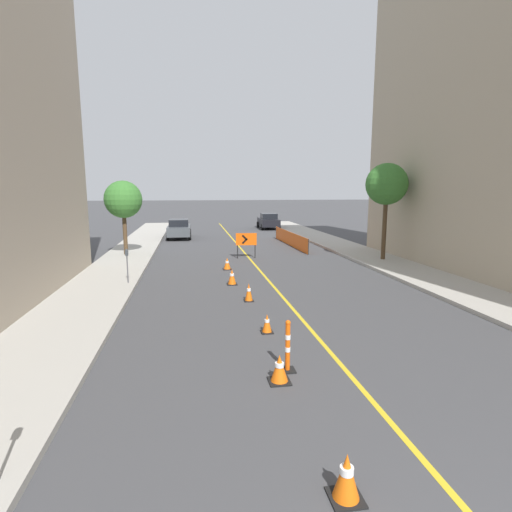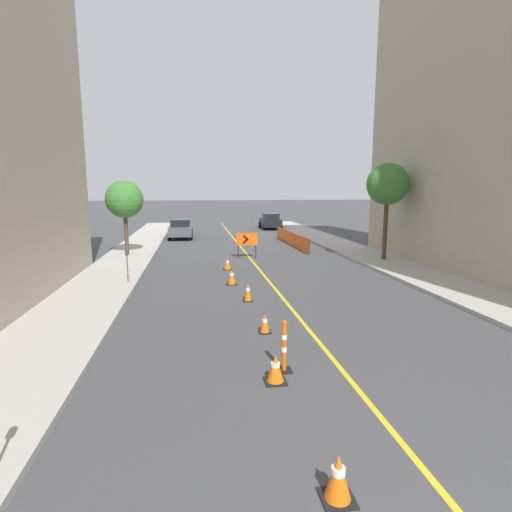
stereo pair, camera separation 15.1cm
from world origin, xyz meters
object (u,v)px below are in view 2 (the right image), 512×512
at_px(parked_car_curb_mid, 270,221).
at_px(traffic_cone_fourth, 248,292).
at_px(traffic_cone_fifth, 232,277).
at_px(parked_car_curb_near, 181,229).
at_px(delineator_post_front, 284,349).
at_px(street_tree_left_near, 124,200).
at_px(traffic_cone_farthest, 227,264).
at_px(parking_meter_far_curb, 127,259).
at_px(street_tree_right_near, 388,185).
at_px(arrow_barricade_primary, 247,240).
at_px(traffic_cone_nearest, 338,477).
at_px(traffic_cone_second, 275,369).
at_px(traffic_cone_third, 265,324).

bearing_deg(parked_car_curb_mid, traffic_cone_fourth, -100.00).
height_order(traffic_cone_fourth, traffic_cone_fifth, traffic_cone_fifth).
bearing_deg(parked_car_curb_near, traffic_cone_fourth, -80.94).
xyz_separation_m(delineator_post_front, street_tree_left_near, (-5.93, 16.48, 2.88)).
bearing_deg(parked_car_curb_near, traffic_cone_farthest, -78.27).
relative_size(parking_meter_far_curb, street_tree_right_near, 0.27).
bearing_deg(arrow_barricade_primary, traffic_cone_nearest, -90.50).
height_order(traffic_cone_nearest, arrow_barricade_primary, arrow_barricade_primary).
bearing_deg(delineator_post_front, parked_car_curb_near, 96.80).
bearing_deg(parked_car_curb_mid, traffic_cone_second, -98.10).
bearing_deg(traffic_cone_nearest, traffic_cone_fourth, 89.42).
relative_size(traffic_cone_third, delineator_post_front, 0.46).
height_order(delineator_post_front, parked_car_curb_near, parked_car_curb_near).
bearing_deg(traffic_cone_farthest, traffic_cone_fourth, -87.60).
relative_size(traffic_cone_fourth, delineator_post_front, 0.56).
bearing_deg(street_tree_right_near, arrow_barricade_primary, 162.25).
relative_size(traffic_cone_second, street_tree_right_near, 0.11).
height_order(traffic_cone_third, arrow_barricade_primary, arrow_barricade_primary).
xyz_separation_m(traffic_cone_fourth, arrow_barricade_primary, (1.17, 9.09, 0.73)).
relative_size(traffic_cone_nearest, parked_car_curb_near, 0.15).
distance_m(delineator_post_front, parked_car_curb_mid, 32.61).
xyz_separation_m(traffic_cone_third, street_tree_left_near, (-5.94, 14.03, 3.13)).
height_order(traffic_cone_nearest, traffic_cone_second, traffic_cone_nearest).
height_order(traffic_cone_third, parking_meter_far_curb, parking_meter_far_curb).
distance_m(parked_car_curb_near, parking_meter_far_curb, 16.53).
height_order(traffic_cone_nearest, parking_meter_far_curb, parking_meter_far_curb).
bearing_deg(traffic_cone_second, arrow_barricade_primary, 84.67).
height_order(traffic_cone_fourth, traffic_cone_farthest, traffic_cone_fourth).
relative_size(delineator_post_front, arrow_barricade_primary, 0.80).
bearing_deg(parked_car_curb_near, traffic_cone_third, -82.06).
relative_size(traffic_cone_fourth, street_tree_right_near, 0.13).
xyz_separation_m(traffic_cone_second, parked_car_curb_near, (-2.72, 25.70, 0.50)).
height_order(traffic_cone_second, street_tree_left_near, street_tree_left_near).
bearing_deg(street_tree_left_near, traffic_cone_fifth, -55.57).
bearing_deg(parked_car_curb_near, traffic_cone_second, -83.56).
distance_m(traffic_cone_second, street_tree_right_near, 16.13).
height_order(traffic_cone_second, traffic_cone_fifth, traffic_cone_fifth).
distance_m(arrow_barricade_primary, parked_car_curb_mid, 17.89).
height_order(parked_car_curb_near, parked_car_curb_mid, same).
height_order(traffic_cone_second, delineator_post_front, delineator_post_front).
bearing_deg(traffic_cone_second, traffic_cone_fourth, 87.67).
xyz_separation_m(traffic_cone_nearest, parked_car_curb_mid, (5.97, 35.83, 0.48)).
relative_size(traffic_cone_nearest, street_tree_right_near, 0.12).
bearing_deg(traffic_cone_farthest, traffic_cone_fifth, -91.59).
bearing_deg(traffic_cone_third, delineator_post_front, -90.12).
height_order(traffic_cone_second, traffic_cone_third, traffic_cone_second).
distance_m(traffic_cone_second, traffic_cone_fourth, 6.21).
height_order(delineator_post_front, parking_meter_far_curb, parking_meter_far_curb).
height_order(traffic_cone_nearest, traffic_cone_third, traffic_cone_nearest).
bearing_deg(delineator_post_front, arrow_barricade_primary, 85.62).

